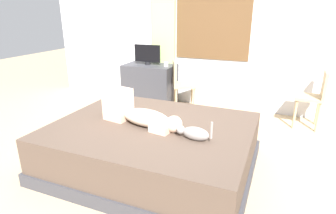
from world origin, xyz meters
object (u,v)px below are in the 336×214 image
Objects in this scene: cup at (166,64)px; person_lying at (139,113)px; tv_monitor at (147,54)px; bed at (153,147)px; chair_by_desk at (180,82)px; desk at (150,85)px; cat at (194,133)px; chair_spare at (315,95)px.

person_lying is at bearing -75.34° from cup.
tv_monitor is 0.40m from cup.
tv_monitor reaches higher than bed.
cup is 0.42m from chair_by_desk.
bed is 2.26× the size of person_lying.
desk is at bearing 116.76° from bed.
chair_by_desk reaches higher than cat.
chair_spare reaches higher than cat.
tv_monitor is 2.76m from chair_spare.
chair_by_desk is at bearing -177.84° from chair_spare.
cup is (-0.66, 1.94, 0.52)m from bed.
cat is 2.40m from chair_spare.
bed is 2.57m from chair_spare.
person_lying is at bearing -66.05° from tv_monitor.
chair_by_desk is 2.05m from chair_spare.
chair_by_desk is (0.68, -0.14, -0.41)m from tv_monitor.
person_lying is 2.63× the size of cat.
chair_by_desk is (-0.36, 1.84, 0.25)m from bed.
chair_spare is at bearing 48.60° from bed.
bed is at bearing -63.24° from desk.
bed is 2.48× the size of chair_by_desk.
chair_spare reaches higher than bed.
tv_monitor is at bearing 180.00° from desk.
chair_by_desk is (0.64, -0.14, 0.14)m from desk.
person_lying is 2.67m from chair_spare.
bed is 2.12m from cup.
bed is at bearing 161.80° from cat.
bed is 5.96× the size of cat.
desk is (-1.00, 1.98, 0.12)m from bed.
chair_spare is at bearing -1.27° from tv_monitor.
chair_spare is at bearing -0.61° from cup.
cup reaches higher than desk.
person_lying is at bearing -173.91° from bed.
tv_monitor is at bearing 174.54° from cup.
chair_by_desk is at bearing -12.13° from desk.
desk is at bearing 178.71° from chair_spare.
bed is at bearing -71.15° from cup.
chair_spare reaches higher than desk.
cup is at bearing -6.08° from desk.
desk is 1.05× the size of chair_spare.
bed is 2.48× the size of chair_spare.
cat is 0.42× the size of chair_spare.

